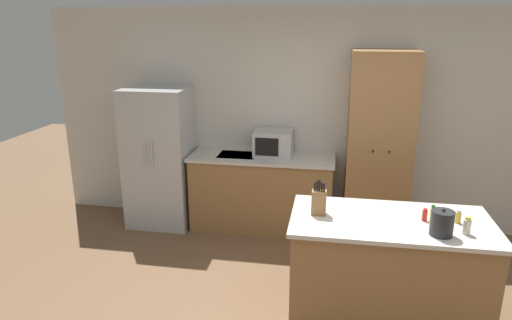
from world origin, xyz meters
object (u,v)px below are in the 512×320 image
object	(u,v)px
refrigerator	(160,157)
kettle	(442,223)
spice_bottle_tall_dark	(467,226)
spice_bottle_green_herb	(432,216)
spice_bottle_short_red	(458,217)
spice_bottle_amber_oil	(425,215)
microwave	(274,143)
knife_block	(319,202)
pantry_cabinet	(378,148)

from	to	relation	value
refrigerator	kettle	distance (m)	3.39
spice_bottle_tall_dark	spice_bottle_green_herb	size ratio (longest dim) A/B	0.83
spice_bottle_tall_dark	kettle	world-z (taller)	kettle
spice_bottle_short_red	kettle	world-z (taller)	kettle
spice_bottle_amber_oil	spice_bottle_green_herb	xyz separation A→B (m)	(0.04, -0.08, 0.03)
microwave	spice_bottle_tall_dark	distance (m)	2.49
knife_block	spice_bottle_green_herb	world-z (taller)	knife_block
spice_bottle_amber_oil	kettle	bearing A→B (deg)	-73.24
refrigerator	spice_bottle_tall_dark	xyz separation A→B (m)	(3.08, -1.72, 0.12)
spice_bottle_tall_dark	kettle	xyz separation A→B (m)	(-0.19, -0.05, 0.03)
spice_bottle_amber_oil	kettle	distance (m)	0.26
kettle	pantry_cabinet	bearing A→B (deg)	99.91
pantry_cabinet	spice_bottle_amber_oil	xyz separation A→B (m)	(0.24, -1.56, -0.12)
spice_bottle_tall_dark	spice_bottle_green_herb	world-z (taller)	spice_bottle_green_herb
knife_block	spice_bottle_short_red	xyz separation A→B (m)	(1.09, 0.02, -0.06)
refrigerator	knife_block	bearing A→B (deg)	-37.86
microwave	spice_bottle_amber_oil	bearing A→B (deg)	-48.53
refrigerator	spice_bottle_short_red	bearing A→B (deg)	-26.35
microwave	spice_bottle_green_herb	distance (m)	2.25
refrigerator	pantry_cabinet	xyz separation A→B (m)	(2.58, 0.04, 0.23)
refrigerator	knife_block	distance (m)	2.51
knife_block	pantry_cabinet	bearing A→B (deg)	69.18
refrigerator	pantry_cabinet	bearing A→B (deg)	0.83
spice_bottle_short_red	spice_bottle_green_herb	world-z (taller)	spice_bottle_green_herb
refrigerator	spice_bottle_amber_oil	world-z (taller)	refrigerator
refrigerator	spice_bottle_green_herb	bearing A→B (deg)	-29.25
pantry_cabinet	spice_bottle_green_herb	distance (m)	1.66
kettle	refrigerator	bearing A→B (deg)	148.54
spice_bottle_amber_oil	kettle	size ratio (longest dim) A/B	0.48
refrigerator	spice_bottle_short_red	xyz separation A→B (m)	(3.07, -1.52, 0.11)
knife_block	spice_bottle_short_red	size ratio (longest dim) A/B	2.75
microwave	spice_bottle_green_herb	bearing A→B (deg)	-49.08
knife_block	kettle	bearing A→B (deg)	-14.26
spice_bottle_tall_dark	spice_bottle_short_red	bearing A→B (deg)	93.86
microwave	kettle	xyz separation A→B (m)	(1.51, -1.87, -0.06)
spice_bottle_amber_oil	spice_bottle_green_herb	bearing A→B (deg)	-62.76
spice_bottle_short_red	spice_bottle_green_herb	xyz separation A→B (m)	(-0.21, -0.08, 0.03)
spice_bottle_tall_dark	pantry_cabinet	bearing A→B (deg)	106.10
microwave	spice_bottle_tall_dark	bearing A→B (deg)	-46.97
spice_bottle_short_red	refrigerator	bearing A→B (deg)	153.65
knife_block	spice_bottle_amber_oil	size ratio (longest dim) A/B	2.95
microwave	pantry_cabinet	bearing A→B (deg)	-3.11
microwave	spice_bottle_tall_dark	xyz separation A→B (m)	(1.70, -1.82, -0.09)
spice_bottle_green_herb	kettle	distance (m)	0.17
spice_bottle_short_red	spice_bottle_amber_oil	xyz separation A→B (m)	(-0.25, -0.00, -0.00)
pantry_cabinet	refrigerator	bearing A→B (deg)	-179.17
spice_bottle_tall_dark	kettle	distance (m)	0.20
spice_bottle_tall_dark	spice_bottle_amber_oil	world-z (taller)	spice_bottle_tall_dark
knife_block	spice_bottle_amber_oil	bearing A→B (deg)	1.06
refrigerator	spice_bottle_tall_dark	world-z (taller)	refrigerator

